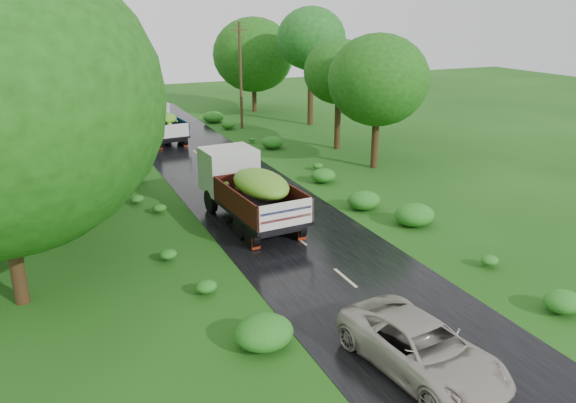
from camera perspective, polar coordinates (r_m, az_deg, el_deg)
ground at (r=17.62m, az=12.47°, el=-13.02°), size 120.00×120.00×0.00m
road at (r=21.27m, az=4.50°, el=-6.64°), size 6.50×80.00×0.02m
road_lines at (r=22.06m, az=3.26°, el=-5.59°), size 0.12×69.60×0.00m
truck_near at (r=25.17m, az=-4.22°, el=1.56°), size 2.89×7.10×2.92m
truck_far at (r=41.89m, az=-12.84°, el=7.94°), size 2.55×6.13×2.52m
car at (r=15.73m, az=13.43°, el=-14.26°), size 2.94×5.29×1.40m
utility_pole at (r=44.94m, az=-4.84°, el=12.69°), size 1.41×0.50×8.19m
trees_left at (r=31.68m, az=-26.93°, el=12.17°), size 7.52×34.26×9.14m
trees_right at (r=43.60m, az=1.70°, el=14.23°), size 5.68×24.66×8.36m
shrubs at (r=28.78m, az=-4.03°, el=1.12°), size 11.90×44.00×0.70m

